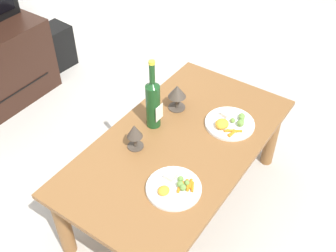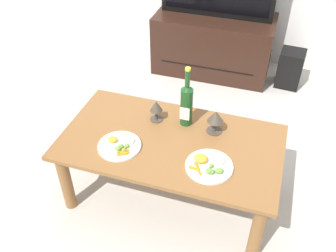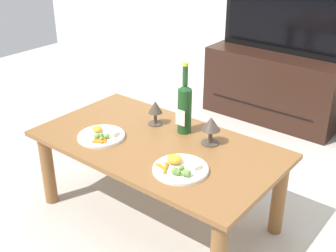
# 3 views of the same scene
# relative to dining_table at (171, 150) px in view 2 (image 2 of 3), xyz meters

# --- Properties ---
(ground_plane) EXTENTS (6.40, 6.40, 0.00)m
(ground_plane) POSITION_rel_dining_table_xyz_m (0.00, 0.00, -0.37)
(ground_plane) COLOR #B7B2A8
(dining_table) EXTENTS (1.24, 0.68, 0.45)m
(dining_table) POSITION_rel_dining_table_xyz_m (0.00, 0.00, 0.00)
(dining_table) COLOR brown
(dining_table) RESTS_ON ground_plane
(tv_stand) EXTENTS (1.03, 0.50, 0.53)m
(tv_stand) POSITION_rel_dining_table_xyz_m (-0.10, 1.57, -0.11)
(tv_stand) COLOR black
(tv_stand) RESTS_ON ground_plane
(floor_speaker) EXTENTS (0.22, 0.22, 0.33)m
(floor_speaker) POSITION_rel_dining_table_xyz_m (0.60, 1.52, -0.21)
(floor_speaker) COLOR black
(floor_speaker) RESTS_ON ground_plane
(wine_bottle) EXTENTS (0.07, 0.07, 0.38)m
(wine_bottle) POSITION_rel_dining_table_xyz_m (0.04, 0.18, 0.22)
(wine_bottle) COLOR #19471E
(wine_bottle) RESTS_ON dining_table
(goblet_left) EXTENTS (0.08, 0.08, 0.13)m
(goblet_left) POSITION_rel_dining_table_xyz_m (-0.14, 0.16, 0.17)
(goblet_left) COLOR #473D33
(goblet_left) RESTS_ON dining_table
(goblet_right) EXTENTS (0.09, 0.09, 0.14)m
(goblet_right) POSITION_rel_dining_table_xyz_m (0.21, 0.16, 0.17)
(goblet_right) COLOR #473D33
(goblet_right) RESTS_ON dining_table
(dinner_plate_left) EXTENTS (0.24, 0.24, 0.04)m
(dinner_plate_left) POSITION_rel_dining_table_xyz_m (-0.25, -0.14, 0.09)
(dinner_plate_left) COLOR white
(dinner_plate_left) RESTS_ON dining_table
(dinner_plate_right) EXTENTS (0.25, 0.25, 0.05)m
(dinner_plate_right) POSITION_rel_dining_table_xyz_m (0.25, -0.14, 0.09)
(dinner_plate_right) COLOR white
(dinner_plate_right) RESTS_ON dining_table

